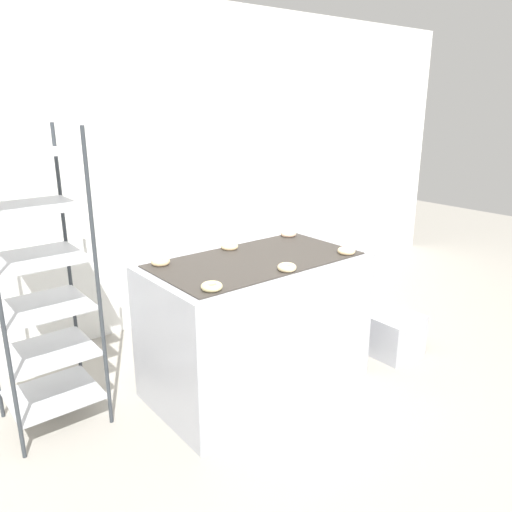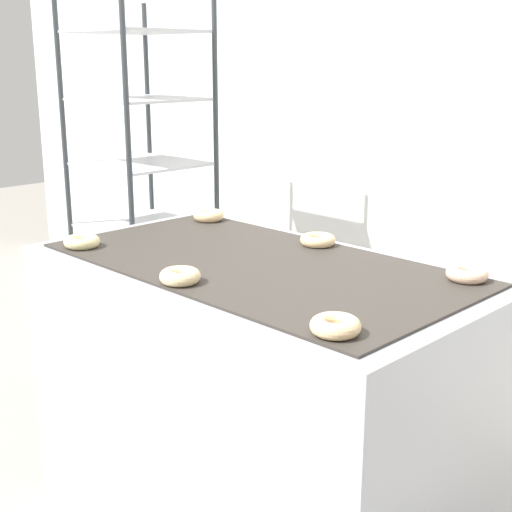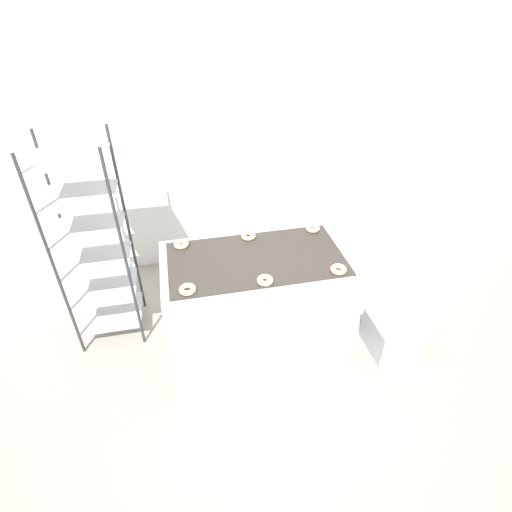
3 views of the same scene
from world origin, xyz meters
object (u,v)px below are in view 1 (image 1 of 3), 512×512
glaze_bin (391,333)px  donut_far_center (229,246)px  donut_far_left (160,262)px  fryer_machine (256,324)px  donut_far_right (288,234)px  donut_near_left (212,286)px  donut_near_right (346,251)px  donut_near_center (286,267)px  baking_rack_cart (38,283)px

glaze_bin → donut_far_center: size_ratio=3.25×
donut_far_left → fryer_machine: bearing=-27.4°
fryer_machine → donut_far_right: bearing=28.0°
donut_near_left → donut_far_left: size_ratio=1.01×
donut_near_right → donut_far_center: bearing=133.3°
glaze_bin → donut_near_center: bearing=-179.9°
donut_near_center → donut_far_left: bearing=132.9°
fryer_machine → donut_far_left: 0.80m
donut_near_left → glaze_bin: bearing=-0.5°
donut_far_left → donut_far_center: (0.55, 0.01, -0.00)m
glaze_bin → donut_far_right: 1.17m
baking_rack_cart → donut_near_left: bearing=-47.2°
baking_rack_cart → donut_far_center: bearing=-8.0°
donut_near_right → donut_far_right: bearing=89.6°
donut_near_left → donut_far_center: bearing=47.2°
glaze_bin → donut_far_left: donut_far_left is taller
fryer_machine → donut_near_left: donut_near_left is taller
fryer_machine → donut_far_right: donut_far_right is taller
glaze_bin → donut_near_left: bearing=179.5°
donut_far_center → glaze_bin: bearing=-27.5°
baking_rack_cart → donut_near_center: 1.48m
donut_near_left → donut_near_center: (0.55, -0.02, 0.00)m
donut_near_center → donut_near_left: bearing=178.3°
baking_rack_cart → glaze_bin: bearing=-17.9°
baking_rack_cart → donut_near_center: (1.26, -0.79, 0.04)m
donut_far_right → donut_far_center: bearing=180.0°
donut_near_left → donut_near_right: (1.11, -0.01, 0.00)m
baking_rack_cart → donut_far_center: 1.27m
donut_near_left → donut_near_right: bearing=-0.4°
baking_rack_cart → glaze_bin: baking_rack_cart is taller
fryer_machine → donut_far_center: size_ratio=12.03×
donut_near_center → donut_far_center: 0.61m
fryer_machine → donut_far_center: (-0.00, 0.30, 0.50)m
fryer_machine → donut_near_left: size_ratio=12.10×
fryer_machine → donut_near_left: (-0.55, -0.29, 0.50)m
donut_far_left → donut_near_right: bearing=-27.7°
donut_near_right → donut_near_center: bearing=-179.1°
glaze_bin → donut_far_left: (-1.72, 0.59, 0.81)m
donut_far_center → donut_far_right: (0.57, -0.00, 0.00)m
donut_near_left → donut_near_right: 1.11m
baking_rack_cart → donut_far_left: 0.73m
baking_rack_cart → donut_far_right: (1.83, -0.18, 0.04)m
donut_near_center → donut_far_right: donut_near_center is taller
glaze_bin → donut_far_right: (-0.59, 0.61, 0.81)m
glaze_bin → donut_far_left: size_ratio=3.28×
fryer_machine → donut_near_center: donut_near_center is taller
donut_far_left → donut_far_center: bearing=1.2°
donut_far_right → glaze_bin: bearing=-45.5°
fryer_machine → glaze_bin: (1.16, -0.30, -0.31)m
fryer_machine → baking_rack_cart: baking_rack_cart is taller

